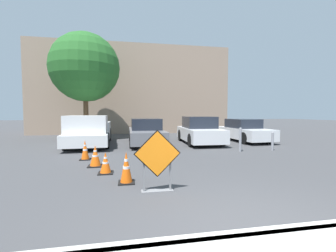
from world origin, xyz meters
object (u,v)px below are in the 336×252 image
Objects in this scene: traffic_cone_second at (106,163)px; bollard_second at (273,141)px; parked_car_second at (199,131)px; traffic_cone_fourth at (85,150)px; traffic_cone_nearest at (126,168)px; traffic_cone_third at (95,156)px; road_closed_sign at (157,159)px; parked_car_third at (243,131)px; pickup_truck at (89,132)px; parked_car_nearest at (146,132)px; bollard_nearest at (240,139)px.

traffic_cone_second is 7.74m from bollard_second.
traffic_cone_fourth is at bearing 34.56° from parked_car_second.
traffic_cone_nearest is 7.91m from parked_car_second.
traffic_cone_third is (-0.41, 0.95, 0.04)m from traffic_cone_second.
traffic_cone_second is 0.84× the size of traffic_cone_fourth.
road_closed_sign is 3.22m from traffic_cone_third.
road_closed_sign is at bearing 67.18° from parked_car_second.
parked_car_third is at bearing 45.34° from traffic_cone_nearest.
traffic_cone_nearest is 0.90× the size of bollard_second.
parked_car_third is at bearing 81.79° from bollard_second.
parked_car_third is at bearing 179.74° from pickup_truck.
road_closed_sign is at bearing -60.61° from traffic_cone_fourth.
traffic_cone_fourth is at bearing 56.68° from parked_car_nearest.
traffic_cone_nearest reaches higher than traffic_cone_third.
road_closed_sign is 2.22m from traffic_cone_second.
parked_car_nearest reaches higher than traffic_cone_nearest.
pickup_truck is at bearing 105.67° from traffic_cone_nearest.
bollard_nearest is (3.96, -3.37, -0.09)m from parked_car_nearest.
traffic_cone_nearest is at bearing 81.32° from parked_car_nearest.
parked_car_second is at bearing 50.43° from traffic_cone_second.
pickup_truck is at bearing -0.94° from parked_car_third.
traffic_cone_fourth is 0.13× the size of pickup_truck.
pickup_truck is 1.33× the size of parked_car_second.
bollard_second is (6.67, 3.70, 0.08)m from traffic_cone_nearest.
road_closed_sign is 10.33m from parked_car_third.
traffic_cone_third is 5.06m from pickup_truck.
traffic_cone_second is at bearing -66.84° from traffic_cone_third.
parked_car_second is at bearing 173.81° from parked_car_nearest.
road_closed_sign is 2.00× the size of traffic_cone_third.
parked_car_nearest reaches higher than traffic_cone_fourth.
traffic_cone_second is 0.13× the size of parked_car_nearest.
traffic_cone_nearest reaches higher than traffic_cone_second.
traffic_cone_nearest is at bearing -63.14° from traffic_cone_third.
traffic_cone_second is at bearing 35.73° from parked_car_third.
road_closed_sign is at bearing -134.40° from bollard_nearest.
bollard_nearest is at bearing 45.60° from road_closed_sign.
parked_car_second is at bearing 106.71° from bollard_nearest.
traffic_cone_nearest is at bearing 103.26° from pickup_truck.
traffic_cone_fourth is 0.68× the size of bollard_nearest.
traffic_cone_third is at bearing 44.87° from parked_car_second.
traffic_cone_second is (-0.59, 1.02, -0.08)m from traffic_cone_nearest.
pickup_truck is 3.04m from parked_car_nearest.
road_closed_sign is 1.57× the size of bollard_second.
traffic_cone_fourth is 6.71m from parked_car_second.
traffic_cone_fourth is 3.84m from pickup_truck.
traffic_cone_nearest is 1.27× the size of traffic_cone_second.
pickup_truck is 1.21× the size of parked_car_nearest.
bollard_second is at bearing 12.78° from traffic_cone_third.
pickup_truck is 7.70m from bollard_nearest.
traffic_cone_nearest is at bearing -59.88° from traffic_cone_second.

